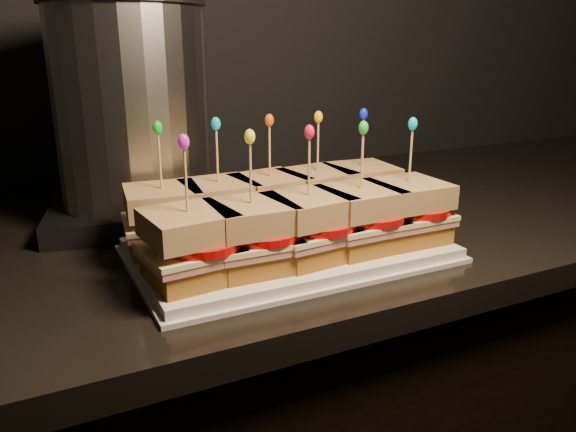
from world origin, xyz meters
name	(u,v)px	position (x,y,z in m)	size (l,w,h in m)	color
cabinet	(380,426)	(-0.61, 1.67, 0.44)	(2.29, 0.65, 0.88)	black
granite_slab	(392,210)	(-0.61, 1.67, 0.90)	(2.33, 0.69, 0.04)	black
platter	(288,249)	(-0.90, 1.51, 0.93)	(0.39, 0.24, 0.02)	white
platter_rim	(288,254)	(-0.90, 1.51, 0.92)	(0.40, 0.25, 0.01)	white
sandwich_0_bread_bot	(165,238)	(-1.04, 1.56, 0.95)	(0.09, 0.09, 0.02)	brown
sandwich_0_ham	(164,226)	(-1.04, 1.56, 0.97)	(0.10, 0.09, 0.01)	#CC7065
sandwich_0_cheese	(164,221)	(-1.04, 1.56, 0.97)	(0.10, 0.10, 0.01)	#FBEBAA
sandwich_0_tomato	(174,215)	(-1.03, 1.55, 0.98)	(0.09, 0.09, 0.01)	#B60A0A
sandwich_0_bread_top	(163,200)	(-1.04, 1.56, 1.00)	(0.09, 0.09, 0.03)	brown
sandwich_0_pick	(160,165)	(-1.04, 1.56, 1.04)	(0.00, 0.00, 0.09)	tan
sandwich_0_frill	(157,128)	(-1.04, 1.56, 1.09)	(0.01, 0.01, 0.02)	#11B81D
sandwich_1_bread_bot	(220,230)	(-0.97, 1.56, 0.95)	(0.09, 0.09, 0.02)	brown
sandwich_1_ham	(220,218)	(-0.97, 1.56, 0.97)	(0.10, 0.09, 0.01)	#CC7065
sandwich_1_cheese	(219,213)	(-0.97, 1.56, 0.97)	(0.10, 0.10, 0.01)	#FBEBAA
sandwich_1_tomato	(229,208)	(-0.96, 1.55, 0.98)	(0.09, 0.09, 0.01)	#B60A0A
sandwich_1_bread_top	(219,193)	(-0.97, 1.56, 1.00)	(0.09, 0.09, 0.03)	brown
sandwich_1_pick	(217,159)	(-0.97, 1.56, 1.04)	(0.00, 0.00, 0.09)	tan
sandwich_1_frill	(216,124)	(-0.97, 1.56, 1.09)	(0.01, 0.01, 0.02)	#0EA6BD
sandwich_2_bread_bot	(270,222)	(-0.90, 1.56, 0.95)	(0.09, 0.09, 0.02)	brown
sandwich_2_ham	(270,211)	(-0.90, 1.56, 0.97)	(0.10, 0.09, 0.01)	#CC7065
sandwich_2_cheese	(270,206)	(-0.90, 1.56, 0.97)	(0.10, 0.10, 0.01)	#FBEBAA
sandwich_2_tomato	(280,201)	(-0.88, 1.55, 0.98)	(0.09, 0.09, 0.01)	#B60A0A
sandwich_2_bread_top	(270,187)	(-0.90, 1.56, 1.00)	(0.09, 0.09, 0.03)	brown
sandwich_2_pick	(270,154)	(-0.90, 1.56, 1.04)	(0.00, 0.00, 0.09)	tan
sandwich_2_frill	(269,120)	(-0.90, 1.56, 1.09)	(0.01, 0.01, 0.02)	#F34706
sandwich_3_bread_bot	(317,215)	(-0.82, 1.56, 0.95)	(0.09, 0.09, 0.02)	brown
sandwich_3_ham	(317,205)	(-0.82, 1.56, 0.97)	(0.10, 0.09, 0.01)	#CC7065
sandwich_3_cheese	(317,200)	(-0.82, 1.56, 0.97)	(0.10, 0.10, 0.01)	#FBEBAA
sandwich_3_tomato	(327,195)	(-0.81, 1.55, 0.98)	(0.09, 0.09, 0.01)	#B60A0A
sandwich_3_bread_top	(317,181)	(-0.82, 1.56, 1.00)	(0.09, 0.09, 0.03)	brown
sandwich_3_pick	(318,150)	(-0.82, 1.56, 1.04)	(0.00, 0.00, 0.09)	tan
sandwich_3_frill	(318,117)	(-0.82, 1.56, 1.09)	(0.01, 0.01, 0.02)	#F1AB10
sandwich_4_bread_bot	(360,209)	(-0.75, 1.56, 0.95)	(0.09, 0.09, 0.02)	brown
sandwich_4_ham	(360,198)	(-0.75, 1.56, 0.97)	(0.10, 0.09, 0.01)	#CC7065
sandwich_4_cheese	(360,194)	(-0.75, 1.56, 0.97)	(0.10, 0.10, 0.01)	#FBEBAA
sandwich_4_tomato	(370,189)	(-0.74, 1.55, 0.98)	(0.09, 0.09, 0.01)	#B60A0A
sandwich_4_bread_top	(361,176)	(-0.75, 1.56, 1.00)	(0.09, 0.09, 0.03)	brown
sandwich_4_pick	(362,145)	(-0.75, 1.56, 1.04)	(0.00, 0.00, 0.09)	tan
sandwich_4_frill	(364,114)	(-0.75, 1.56, 1.09)	(0.01, 0.01, 0.02)	#0F1AE2
sandwich_5_bread_bot	(191,268)	(-1.04, 1.45, 0.95)	(0.09, 0.09, 0.02)	brown
sandwich_5_ham	(190,255)	(-1.04, 1.45, 0.97)	(0.10, 0.09, 0.01)	#CC7065
sandwich_5_cheese	(190,249)	(-1.04, 1.45, 0.97)	(0.10, 0.10, 0.01)	#FBEBAA
sandwich_5_tomato	(202,242)	(-1.03, 1.44, 0.98)	(0.09, 0.09, 0.01)	#B60A0A
sandwich_5_bread_top	(188,225)	(-1.04, 1.45, 1.00)	(0.09, 0.09, 0.03)	brown
sandwich_5_pick	(186,184)	(-1.04, 1.45, 1.04)	(0.00, 0.00, 0.09)	tan
sandwich_5_frill	(184,142)	(-1.04, 1.45, 1.09)	(0.01, 0.01, 0.02)	#D220C5
sandwich_6_bread_bot	(252,258)	(-0.97, 1.45, 0.95)	(0.09, 0.09, 0.02)	brown
sandwich_6_ham	(252,244)	(-0.97, 1.45, 0.97)	(0.10, 0.09, 0.01)	#CC7065
sandwich_6_cheese	(252,239)	(-0.97, 1.45, 0.97)	(0.10, 0.10, 0.01)	#FBEBAA
sandwich_6_tomato	(263,233)	(-0.96, 1.44, 0.98)	(0.09, 0.09, 0.01)	#B60A0A
sandwich_6_bread_top	(251,216)	(-0.97, 1.45, 1.00)	(0.09, 0.09, 0.03)	brown
sandwich_6_pick	(251,177)	(-0.97, 1.45, 1.04)	(0.00, 0.00, 0.09)	tan
sandwich_6_frill	(250,137)	(-0.97, 1.45, 1.09)	(0.01, 0.01, 0.02)	yellow
sandwich_7_bread_bot	(308,248)	(-0.90, 1.45, 0.95)	(0.09, 0.09, 0.02)	brown
sandwich_7_ham	(308,235)	(-0.90, 1.45, 0.97)	(0.10, 0.09, 0.01)	#CC7065
sandwich_7_cheese	(308,230)	(-0.90, 1.45, 0.97)	(0.10, 0.10, 0.01)	#FBEBAA
sandwich_7_tomato	(320,224)	(-0.88, 1.44, 0.98)	(0.09, 0.09, 0.01)	#B60A0A
sandwich_7_bread_top	(309,208)	(-0.90, 1.45, 1.00)	(0.09, 0.09, 0.03)	brown
sandwich_7_pick	(309,171)	(-0.90, 1.45, 1.04)	(0.00, 0.00, 0.09)	tan
sandwich_7_frill	(309,132)	(-0.90, 1.45, 1.09)	(0.01, 0.01, 0.02)	red
sandwich_8_bread_bot	(359,239)	(-0.82, 1.45, 0.95)	(0.09, 0.09, 0.02)	brown
sandwich_8_ham	(360,226)	(-0.82, 1.45, 0.97)	(0.10, 0.09, 0.01)	#CC7065
sandwich_8_cheese	(360,221)	(-0.82, 1.45, 0.97)	(0.10, 0.10, 0.01)	#FBEBAA
sandwich_8_tomato	(371,215)	(-0.81, 1.44, 0.98)	(0.09, 0.09, 0.01)	#B60A0A
sandwich_8_bread_top	(361,200)	(-0.82, 1.45, 1.00)	(0.09, 0.09, 0.03)	brown
sandwich_8_pick	(362,165)	(-0.82, 1.45, 1.04)	(0.00, 0.00, 0.09)	tan
sandwich_8_frill	(364,128)	(-0.82, 1.45, 1.09)	(0.01, 0.01, 0.02)	green
sandwich_9_bread_bot	(406,230)	(-0.75, 1.45, 0.95)	(0.09, 0.09, 0.02)	brown
sandwich_9_ham	(407,219)	(-0.75, 1.45, 0.97)	(0.10, 0.09, 0.01)	#CC7065
sandwich_9_cheese	(407,213)	(-0.75, 1.45, 0.97)	(0.10, 0.10, 0.01)	#FBEBAA
sandwich_9_tomato	(417,208)	(-0.74, 1.44, 0.98)	(0.09, 0.09, 0.01)	#B60A0A
sandwich_9_bread_top	(408,193)	(-0.75, 1.45, 1.00)	(0.09, 0.09, 0.03)	brown
sandwich_9_pick	(410,159)	(-0.75, 1.45, 1.04)	(0.00, 0.00, 0.09)	tan
sandwich_9_frill	(413,124)	(-0.75, 1.45, 1.09)	(0.01, 0.01, 0.02)	#0BA6C2
appliance_base	(140,211)	(-1.04, 1.74, 0.94)	(0.26, 0.22, 0.03)	#262628
appliance_body	(132,108)	(-1.04, 1.74, 1.09)	(0.22, 0.22, 0.28)	silver
appliance	(132,112)	(-1.04, 1.74, 1.09)	(0.26, 0.22, 0.34)	silver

